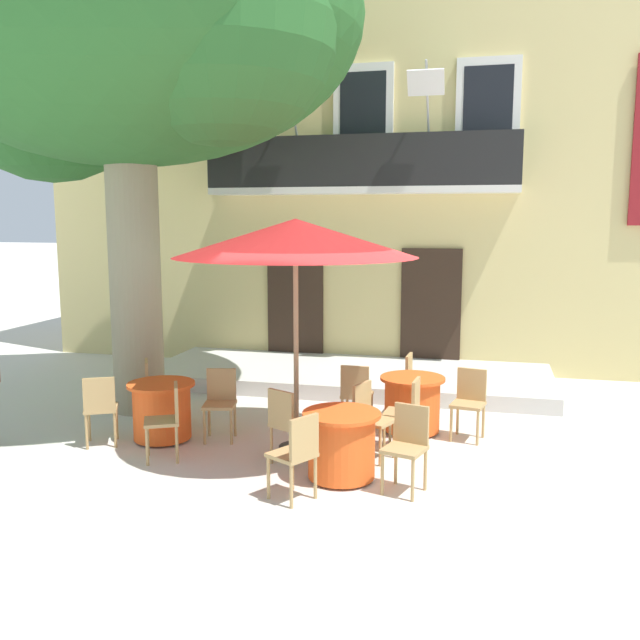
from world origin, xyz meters
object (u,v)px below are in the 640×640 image
cafe_chair_front_0 (220,399)px  cafe_chair_front_1 (155,387)px  cafe_chair_near_tree_3 (369,415)px  ground_planter_left (144,352)px  cafe_chair_middle_3 (407,409)px  cafe_chair_front_3 (168,416)px  cafe_chair_near_tree_1 (297,451)px  cafe_table_front (162,410)px  plane_tree (121,32)px  cafe_umbrella (295,239)px  cafe_chair_middle_2 (356,392)px  cafe_table_near_tree (341,445)px  cafe_chair_front_2 (100,405)px  cafe_chair_middle_0 (469,399)px  cafe_chair_near_tree_0 (287,421)px  cafe_chair_middle_1 (416,381)px  cafe_chair_near_tree_2 (407,442)px  cafe_table_middle (412,404)px

cafe_chair_front_0 → cafe_chair_front_1: (-1.13, 0.39, 0.00)m
cafe_chair_near_tree_3 → ground_planter_left: bearing=144.5°
cafe_chair_middle_3 → cafe_chair_front_3: 2.90m
cafe_chair_near_tree_1 → ground_planter_left: bearing=131.5°
cafe_chair_near_tree_1 → ground_planter_left: size_ratio=1.20×
cafe_chair_near_tree_1 → cafe_table_front: (-2.22, 1.45, -0.14)m
ground_planter_left → plane_tree: bearing=-65.1°
cafe_umbrella → ground_planter_left: (-3.86, 3.41, -2.19)m
cafe_chair_middle_2 → cafe_chair_front_0: (-1.65, -0.77, 0.00)m
cafe_chair_front_0 → ground_planter_left: (-2.76, 3.12, -0.11)m
cafe_table_near_tree → cafe_chair_front_2: size_ratio=0.95×
cafe_table_near_tree → cafe_chair_near_tree_3: (0.19, 0.73, 0.14)m
cafe_chair_middle_0 → cafe_chair_front_2: bearing=-162.4°
cafe_table_near_tree → cafe_chair_middle_2: cafe_chair_middle_2 is taller
cafe_chair_near_tree_0 → cafe_chair_middle_3: size_ratio=1.00×
cafe_table_near_tree → cafe_chair_front_3: 2.14m
cafe_chair_near_tree_0 → cafe_chair_near_tree_1: 1.04m
cafe_chair_middle_1 → cafe_chair_front_3: bearing=-137.2°
cafe_chair_middle_1 → cafe_chair_front_3: size_ratio=1.00×
cafe_chair_front_3 → cafe_umbrella: cafe_umbrella is taller
cafe_chair_near_tree_1 → cafe_umbrella: size_ratio=0.31×
cafe_chair_near_tree_3 → cafe_chair_middle_0: same height
cafe_chair_near_tree_3 → cafe_chair_middle_1: (0.36, 1.88, 0.00)m
cafe_chair_near_tree_0 → cafe_chair_near_tree_2: (1.44, -0.42, 0.00)m
cafe_chair_middle_2 → cafe_chair_front_3: (-1.96, -1.65, 0.00)m
cafe_chair_middle_0 → cafe_chair_middle_1: same height
cafe_chair_middle_0 → plane_tree: bearing=177.0°
cafe_chair_near_tree_1 → cafe_chair_front_3: same height
ground_planter_left → cafe_chair_near_tree_0: bearing=-44.8°
cafe_table_front → cafe_chair_front_3: bearing=-57.9°
cafe_chair_near_tree_1 → plane_tree: bearing=140.4°
cafe_chair_middle_0 → cafe_umbrella: bearing=-152.5°
cafe_table_front → cafe_chair_near_tree_1: bearing=-33.2°
cafe_chair_near_tree_3 → cafe_chair_front_0: bearing=172.2°
cafe_table_middle → cafe_chair_middle_2: 0.77m
cafe_chair_near_tree_2 → cafe_chair_front_0: 2.80m
cafe_chair_near_tree_2 → cafe_umbrella: 2.68m
cafe_chair_middle_1 → ground_planter_left: cafe_chair_middle_1 is taller
cafe_chair_front_0 → cafe_chair_front_3: 0.93m
cafe_chair_near_tree_0 → cafe_chair_middle_2: same height
plane_tree → cafe_chair_near_tree_3: plane_tree is taller
cafe_table_near_tree → cafe_chair_middle_2: (-0.17, 1.78, 0.14)m
cafe_table_near_tree → cafe_chair_front_0: cafe_chair_front_0 is taller
cafe_chair_near_tree_3 → cafe_umbrella: (-0.90, -0.01, 2.08)m
cafe_chair_front_1 → cafe_chair_front_3: (0.82, -1.27, 0.00)m
cafe_chair_near_tree_3 → cafe_table_middle: 1.20m
cafe_chair_middle_3 → cafe_chair_front_0: 2.41m
plane_tree → cafe_chair_front_1: plane_tree is taller
cafe_table_middle → ground_planter_left: bearing=156.2°
cafe_table_front → ground_planter_left: bearing=121.3°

